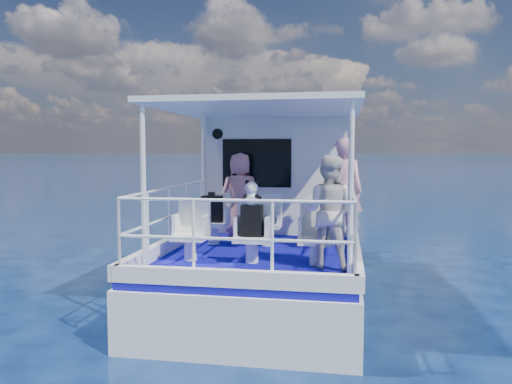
# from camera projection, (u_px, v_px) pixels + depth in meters

# --- Properties ---
(ground) EXTENTS (2000.00, 2000.00, 0.00)m
(ground) POSITION_uv_depth(u_px,v_px,m) (264.00, 302.00, 8.19)
(ground) COLOR #071539
(ground) RESTS_ON ground
(hull) EXTENTS (3.00, 7.00, 1.60)m
(hull) POSITION_uv_depth(u_px,v_px,m) (273.00, 286.00, 9.17)
(hull) COLOR white
(hull) RESTS_ON ground
(deck) EXTENTS (2.90, 6.90, 0.10)m
(deck) POSITION_uv_depth(u_px,v_px,m) (273.00, 240.00, 9.10)
(deck) COLOR #0C0878
(deck) RESTS_ON hull
(cabin) EXTENTS (2.85, 2.00, 2.20)m
(cabin) POSITION_uv_depth(u_px,v_px,m) (282.00, 174.00, 10.29)
(cabin) COLOR white
(cabin) RESTS_ON deck
(canopy) EXTENTS (3.00, 3.20, 0.08)m
(canopy) POSITION_uv_depth(u_px,v_px,m) (262.00, 108.00, 7.74)
(canopy) COLOR white
(canopy) RESTS_ON cabin
(canopy_posts) EXTENTS (2.77, 2.97, 2.20)m
(canopy_posts) POSITION_uv_depth(u_px,v_px,m) (262.00, 181.00, 7.79)
(canopy_posts) COLOR white
(canopy_posts) RESTS_ON deck
(railings) EXTENTS (2.84, 3.59, 1.00)m
(railings) POSITION_uv_depth(u_px,v_px,m) (258.00, 222.00, 7.51)
(railings) COLOR white
(railings) RESTS_ON deck
(seat_port_fwd) EXTENTS (0.48, 0.46, 0.38)m
(seat_port_fwd) POSITION_uv_depth(u_px,v_px,m) (214.00, 233.00, 8.46)
(seat_port_fwd) COLOR white
(seat_port_fwd) RESTS_ON deck
(seat_center_fwd) EXTENTS (0.48, 0.46, 0.38)m
(seat_center_fwd) POSITION_uv_depth(u_px,v_px,m) (266.00, 234.00, 8.30)
(seat_center_fwd) COLOR white
(seat_center_fwd) RESTS_ON deck
(seat_stbd_fwd) EXTENTS (0.48, 0.46, 0.38)m
(seat_stbd_fwd) POSITION_uv_depth(u_px,v_px,m) (320.00, 236.00, 8.14)
(seat_stbd_fwd) COLOR white
(seat_stbd_fwd) RESTS_ON deck
(seat_port_aft) EXTENTS (0.48, 0.46, 0.38)m
(seat_port_aft) POSITION_uv_depth(u_px,v_px,m) (191.00, 247.00, 7.18)
(seat_port_aft) COLOR white
(seat_port_aft) RESTS_ON deck
(seat_center_aft) EXTENTS (0.48, 0.46, 0.38)m
(seat_center_aft) POSITION_uv_depth(u_px,v_px,m) (252.00, 249.00, 7.02)
(seat_center_aft) COLOR white
(seat_center_aft) RESTS_ON deck
(seat_stbd_aft) EXTENTS (0.48, 0.46, 0.38)m
(seat_stbd_aft) POSITION_uv_depth(u_px,v_px,m) (316.00, 251.00, 6.87)
(seat_stbd_aft) COLOR white
(seat_stbd_aft) RESTS_ON deck
(passenger_port_fwd) EXTENTS (0.70, 0.61, 1.55)m
(passenger_port_fwd) POSITION_uv_depth(u_px,v_px,m) (240.00, 195.00, 9.22)
(passenger_port_fwd) COLOR tan
(passenger_port_fwd) RESTS_ON deck
(passenger_stbd_fwd) EXTENTS (0.67, 0.45, 1.80)m
(passenger_stbd_fwd) POSITION_uv_depth(u_px,v_px,m) (343.00, 192.00, 8.33)
(passenger_stbd_fwd) COLOR pink
(passenger_stbd_fwd) RESTS_ON deck
(passenger_stbd_aft) EXTENTS (0.85, 0.73, 1.52)m
(passenger_stbd_aft) POSITION_uv_depth(u_px,v_px,m) (328.00, 212.00, 6.69)
(passenger_stbd_aft) COLOR silver
(passenger_stbd_aft) RESTS_ON deck
(backpack_port) EXTENTS (0.34, 0.19, 0.44)m
(backpack_port) POSITION_uv_depth(u_px,v_px,m) (212.00, 209.00, 8.39)
(backpack_port) COLOR black
(backpack_port) RESTS_ON seat_port_fwd
(backpack_center) EXTENTS (0.29, 0.16, 0.44)m
(backpack_center) POSITION_uv_depth(u_px,v_px,m) (252.00, 221.00, 6.96)
(backpack_center) COLOR black
(backpack_center) RESTS_ON seat_center_aft
(compact_camera) EXTENTS (0.11, 0.07, 0.07)m
(compact_camera) POSITION_uv_depth(u_px,v_px,m) (212.00, 194.00, 8.38)
(compact_camera) COLOR black
(compact_camera) RESTS_ON backpack_port
(panda) EXTENTS (0.23, 0.19, 0.35)m
(panda) POSITION_uv_depth(u_px,v_px,m) (252.00, 193.00, 6.91)
(panda) COLOR silver
(panda) RESTS_ON backpack_center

